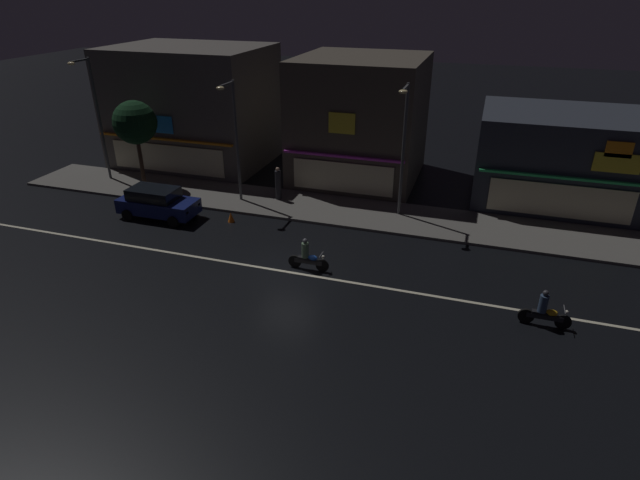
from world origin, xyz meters
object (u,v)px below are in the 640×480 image
Objects in this scene: streetlamp_west at (95,111)px; streetlamp_east at (403,141)px; streetlamp_mid at (234,133)px; motorcycle_following at (544,311)px; traffic_cone at (231,217)px; parked_car_near_kerb at (157,202)px; motorcycle_lead at (307,257)px; pedestrian_on_sidewalk at (278,184)px.

streetlamp_west reaches higher than streetlamp_east.
streetlamp_mid is (9.74, -0.76, -0.36)m from streetlamp_west.
motorcycle_following is 3.45× the size of traffic_cone.
parked_car_near_kerb is at bearing -135.86° from streetlamp_mid.
streetlamp_west is at bearing 179.97° from streetlamp_east.
parked_car_near_kerb reaches higher than traffic_cone.
motorcycle_lead is 6.67m from traffic_cone.
parked_car_near_kerb is (-3.32, -3.22, -3.31)m from streetlamp_mid.
motorcycle_lead is (9.67, -2.94, -0.24)m from parked_car_near_kerb.
streetlamp_east reaches higher than pedestrian_on_sidewalk.
streetlamp_mid is 9.24m from streetlamp_east.
streetlamp_mid reaches higher than parked_car_near_kerb.
pedestrian_on_sidewalk is 3.54× the size of traffic_cone.
streetlamp_east is 7.84m from pedestrian_on_sidewalk.
pedestrian_on_sidewalk reaches higher than motorcycle_lead.
streetlamp_west is 9.77m from streetlamp_mid.
streetlamp_mid is at bearing 106.11° from traffic_cone.
streetlamp_west is 8.39m from parked_car_near_kerb.
streetlamp_west is 18.95m from streetlamp_east.
motorcycle_following is at bearing -17.61° from streetlamp_west.
pedestrian_on_sidewalk is at bearing -28.52° from motorcycle_following.
traffic_cone is at bearing -15.25° from motorcycle_following.
motorcycle_following reaches higher than traffic_cone.
motorcycle_lead is 9.90m from motorcycle_following.
pedestrian_on_sidewalk is 8.31m from motorcycle_lead.
streetlamp_mid reaches higher than motorcycle_following.
parked_car_near_kerb is at bearing -162.44° from streetlamp_east.
streetlamp_east reaches higher than parked_car_near_kerb.
streetlamp_east is at bearing -6.96° from pedestrian_on_sidewalk.
parked_car_near_kerb reaches higher than motorcycle_lead.
pedestrian_on_sidewalk is 1.02× the size of motorcycle_following.
streetlamp_west is 3.95× the size of motorcycle_following.
traffic_cone is at bearing -158.68° from streetlamp_east.
traffic_cone is (4.06, 0.66, -0.59)m from parked_car_near_kerb.
motorcycle_following is (25.89, -8.22, -3.91)m from streetlamp_west.
streetlamp_east reaches higher than motorcycle_following.
streetlamp_mid reaches higher than pedestrian_on_sidewalk.
streetlamp_mid is 3.87m from pedestrian_on_sidewalk.
streetlamp_mid is 3.58× the size of motorcycle_lead.
streetlamp_mid is 4.73m from traffic_cone.
motorcycle_following is (19.48, -4.24, -0.24)m from parked_car_near_kerb.
streetlamp_west is at bearing 175.56° from streetlamp_mid.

